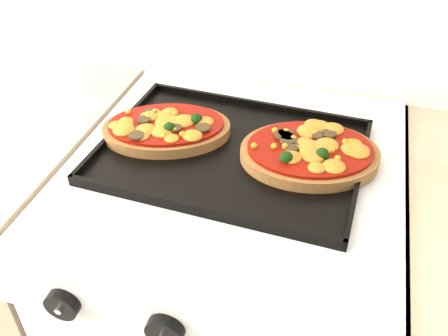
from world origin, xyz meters
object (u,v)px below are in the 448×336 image
(stove, at_px, (234,313))
(baking_tray, at_px, (232,151))
(pizza_left, at_px, (166,127))
(pizza_right, at_px, (310,151))

(stove, xyz_separation_m, baking_tray, (-0.01, 0.01, 0.47))
(stove, height_order, baking_tray, baking_tray)
(stove, relative_size, pizza_left, 3.81)
(baking_tray, distance_m, pizza_right, 0.14)
(stove, distance_m, baking_tray, 0.47)
(baking_tray, bearing_deg, pizza_right, 9.15)
(pizza_left, xyz_separation_m, pizza_right, (0.27, -0.00, 0.00))
(pizza_left, distance_m, pizza_right, 0.27)
(stove, relative_size, baking_tray, 1.98)
(stove, distance_m, pizza_right, 0.50)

